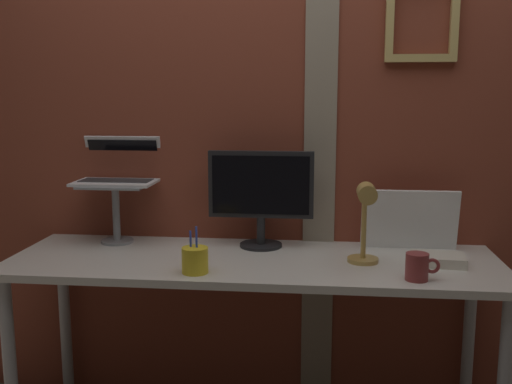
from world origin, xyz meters
TOP-DOWN VIEW (x-y plane):
  - brick_wall_back at (0.00, 0.36)m, footprint 3.03×0.16m
  - desk at (-0.05, -0.01)m, footprint 1.94×0.61m
  - monitor at (-0.04, 0.18)m, footprint 0.44×0.18m
  - laptop_stand at (-0.67, 0.18)m, footprint 0.28×0.22m
  - laptop at (-0.67, 0.25)m, footprint 0.34×0.28m
  - whiteboard_panel at (0.58, 0.20)m, footprint 0.40×0.06m
  - desk_lamp at (0.38, -0.06)m, footprint 0.12×0.20m
  - pen_cup at (-0.24, -0.21)m, footprint 0.10×0.10m
  - coffee_mug at (0.55, -0.21)m, footprint 0.12×0.08m
  - paper_clutter_stack at (0.66, -0.01)m, footprint 0.21×0.16m

SIDE VIEW (x-z plane):
  - desk at x=-0.05m, z-range 0.30..1.06m
  - paper_clutter_stack at x=0.66m, z-range 0.76..0.80m
  - pen_cup at x=-0.24m, z-range 0.72..0.90m
  - coffee_mug at x=0.55m, z-range 0.76..0.86m
  - whiteboard_panel at x=0.58m, z-range 0.76..1.01m
  - laptop_stand at x=-0.67m, z-range 0.80..1.06m
  - desk_lamp at x=0.38m, z-range 0.80..1.12m
  - monitor at x=-0.04m, z-range 0.80..1.21m
  - laptop at x=-0.67m, z-range 0.97..1.17m
  - brick_wall_back at x=0.00m, z-range 0.00..2.37m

